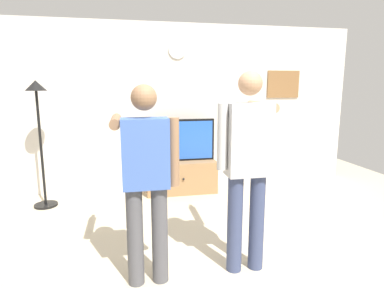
{
  "coord_description": "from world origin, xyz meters",
  "views": [
    {
      "loc": [
        -0.67,
        -2.31,
        1.71
      ],
      "look_at": [
        0.05,
        1.2,
        1.05
      ],
      "focal_mm": 29.71,
      "sensor_mm": 36.0,
      "label": 1
    }
  ],
  "objects_px": {
    "television": "(180,140)",
    "person_standing_nearer_lamp": "(146,175)",
    "wall_clock": "(177,50)",
    "tv_stand": "(181,177)",
    "floor_lamp": "(38,118)",
    "person_standing_nearer_couch": "(247,162)",
    "framed_picture": "(283,84)"
  },
  "relations": [
    {
      "from": "television",
      "to": "wall_clock",
      "type": "height_order",
      "value": "wall_clock"
    },
    {
      "from": "television",
      "to": "wall_clock",
      "type": "distance_m",
      "value": 1.45
    },
    {
      "from": "tv_stand",
      "to": "person_standing_nearer_couch",
      "type": "height_order",
      "value": "person_standing_nearer_couch"
    },
    {
      "from": "tv_stand",
      "to": "person_standing_nearer_couch",
      "type": "bearing_deg",
      "value": -84.6
    },
    {
      "from": "framed_picture",
      "to": "floor_lamp",
      "type": "bearing_deg",
      "value": -172.38
    },
    {
      "from": "television",
      "to": "person_standing_nearer_lamp",
      "type": "xyz_separation_m",
      "value": [
        -0.69,
        -2.37,
        0.12
      ]
    },
    {
      "from": "wall_clock",
      "to": "person_standing_nearer_couch",
      "type": "distance_m",
      "value": 2.87
    },
    {
      "from": "television",
      "to": "person_standing_nearer_couch",
      "type": "relative_size",
      "value": 0.6
    },
    {
      "from": "wall_clock",
      "to": "tv_stand",
      "type": "bearing_deg",
      "value": -90.0
    },
    {
      "from": "person_standing_nearer_lamp",
      "to": "person_standing_nearer_couch",
      "type": "bearing_deg",
      "value": 1.51
    },
    {
      "from": "tv_stand",
      "to": "television",
      "type": "distance_m",
      "value": 0.59
    },
    {
      "from": "framed_picture",
      "to": "person_standing_nearer_couch",
      "type": "relative_size",
      "value": 0.32
    },
    {
      "from": "television",
      "to": "person_standing_nearer_lamp",
      "type": "height_order",
      "value": "person_standing_nearer_lamp"
    },
    {
      "from": "tv_stand",
      "to": "person_standing_nearer_lamp",
      "type": "distance_m",
      "value": 2.52
    },
    {
      "from": "person_standing_nearer_lamp",
      "to": "television",
      "type": "bearing_deg",
      "value": 73.77
    },
    {
      "from": "wall_clock",
      "to": "person_standing_nearer_lamp",
      "type": "distance_m",
      "value": 3.0
    },
    {
      "from": "person_standing_nearer_couch",
      "to": "wall_clock",
      "type": "bearing_deg",
      "value": 94.79
    },
    {
      "from": "television",
      "to": "floor_lamp",
      "type": "relative_size",
      "value": 0.62
    },
    {
      "from": "framed_picture",
      "to": "television",
      "type": "bearing_deg",
      "value": -172.4
    },
    {
      "from": "wall_clock",
      "to": "framed_picture",
      "type": "distance_m",
      "value": 1.94
    },
    {
      "from": "tv_stand",
      "to": "framed_picture",
      "type": "relative_size",
      "value": 1.91
    },
    {
      "from": "floor_lamp",
      "to": "wall_clock",
      "type": "bearing_deg",
      "value": 14.3
    },
    {
      "from": "framed_picture",
      "to": "person_standing_nearer_couch",
      "type": "height_order",
      "value": "framed_picture"
    },
    {
      "from": "person_standing_nearer_lamp",
      "to": "wall_clock",
      "type": "bearing_deg",
      "value": 75.21
    },
    {
      "from": "wall_clock",
      "to": "floor_lamp",
      "type": "distance_m",
      "value": 2.31
    },
    {
      "from": "tv_stand",
      "to": "wall_clock",
      "type": "bearing_deg",
      "value": 90.0
    },
    {
      "from": "floor_lamp",
      "to": "tv_stand",
      "type": "bearing_deg",
      "value": 6.35
    },
    {
      "from": "television",
      "to": "floor_lamp",
      "type": "distance_m",
      "value": 2.08
    },
    {
      "from": "television",
      "to": "wall_clock",
      "type": "xyz_separation_m",
      "value": [
        0.0,
        0.24,
        1.43
      ]
    },
    {
      "from": "framed_picture",
      "to": "person_standing_nearer_lamp",
      "type": "bearing_deg",
      "value": -134.32
    },
    {
      "from": "wall_clock",
      "to": "person_standing_nearer_couch",
      "type": "height_order",
      "value": "wall_clock"
    },
    {
      "from": "tv_stand",
      "to": "floor_lamp",
      "type": "xyz_separation_m",
      "value": [
        -2.02,
        -0.22,
        1.02
      ]
    }
  ]
}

